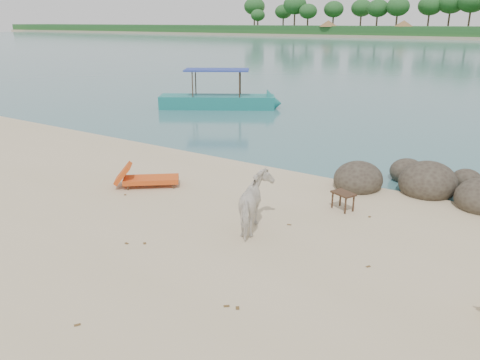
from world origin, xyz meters
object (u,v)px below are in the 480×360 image
at_px(lounge_chair, 151,177).
at_px(boulders, 442,188).
at_px(cow, 256,205).
at_px(boat_near, 217,76).
at_px(side_table, 343,202).

bearing_deg(lounge_chair, boulders, -10.73).
bearing_deg(cow, boulders, -147.36).
distance_m(boulders, boat_near, 15.27).
bearing_deg(side_table, cow, -94.45).
bearing_deg(boulders, side_table, -126.28).
distance_m(boulders, lounge_chair, 7.93).
bearing_deg(side_table, boulders, 77.56).
relative_size(side_table, boat_near, 0.08).
distance_m(boulders, side_table, 3.05).
distance_m(side_table, boat_near, 15.27).
bearing_deg(boat_near, boulders, -62.04).
bearing_deg(cow, side_table, -142.95).
height_order(cow, boat_near, boat_near).
bearing_deg(cow, boat_near, -75.43).
height_order(boulders, boat_near, boat_near).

